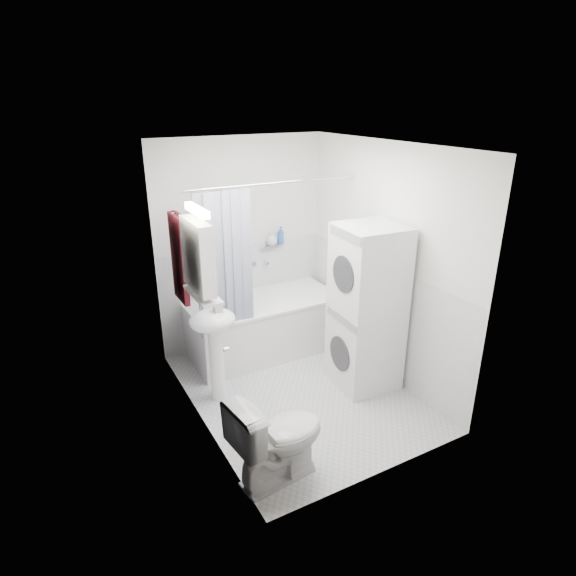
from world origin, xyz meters
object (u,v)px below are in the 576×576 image
bathtub (264,323)px  washer_dryer (366,308)px  sink (214,334)px  toilet (278,438)px

bathtub → washer_dryer: 1.33m
sink → toilet: size_ratio=1.38×
bathtub → washer_dryer: washer_dryer is taller
sink → toilet: (0.03, -1.22, -0.33)m
bathtub → sink: bearing=-142.2°
sink → washer_dryer: (1.43, -0.44, 0.13)m
sink → toilet: sink is taller
washer_dryer → toilet: 1.67m
sink → bathtub: bearing=37.8°
washer_dryer → toilet: bearing=-146.9°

